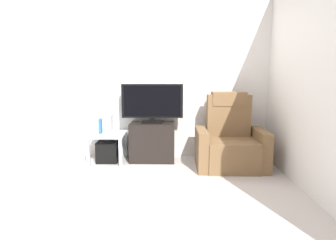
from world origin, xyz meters
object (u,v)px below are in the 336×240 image
object	(u,v)px
television	(152,102)
book_upright	(100,126)
tv_stand	(153,142)
recliner_armchair	(230,141)
subwoofer_box	(108,151)
side_table	(108,138)
game_console	(110,124)

from	to	relation	value
television	book_upright	distance (m)	0.87
tv_stand	book_upright	bearing A→B (deg)	-173.42
tv_stand	book_upright	xyz separation A→B (m)	(-0.79, -0.09, 0.26)
recliner_armchair	subwoofer_box	distance (m)	1.86
side_table	television	bearing A→B (deg)	7.44
side_table	subwoofer_box	distance (m)	0.22
television	recliner_armchair	distance (m)	1.31
book_upright	game_console	xyz separation A→B (m)	(0.14, 0.03, 0.03)
tv_stand	subwoofer_box	world-z (taller)	tv_stand
television	side_table	world-z (taller)	television
recliner_armchair	side_table	size ratio (longest dim) A/B	2.00
television	game_console	xyz separation A→B (m)	(-0.65, -0.08, -0.33)
book_upright	game_console	distance (m)	0.14
subwoofer_box	game_console	size ratio (longest dim) A/B	1.14
book_upright	game_console	bearing A→B (deg)	12.53
game_console	television	bearing A→B (deg)	6.97
tv_stand	side_table	distance (m)	0.69
television	side_table	size ratio (longest dim) A/B	1.75
subwoofer_box	television	bearing A→B (deg)	7.44
subwoofer_box	book_upright	distance (m)	0.41
book_upright	game_console	size ratio (longest dim) A/B	0.82
recliner_armchair	book_upright	bearing A→B (deg)	-176.32
side_table	book_upright	size ratio (longest dim) A/B	2.36
recliner_armchair	game_console	size ratio (longest dim) A/B	3.87
television	recliner_armchair	world-z (taller)	television
television	tv_stand	bearing A→B (deg)	-90.00
tv_stand	book_upright	world-z (taller)	book_upright
side_table	tv_stand	bearing A→B (deg)	5.88
tv_stand	side_table	world-z (taller)	tv_stand
side_table	book_upright	bearing A→B (deg)	-168.69
subwoofer_box	game_console	xyz separation A→B (m)	(0.04, 0.01, 0.43)
side_table	subwoofer_box	size ratio (longest dim) A/B	1.70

